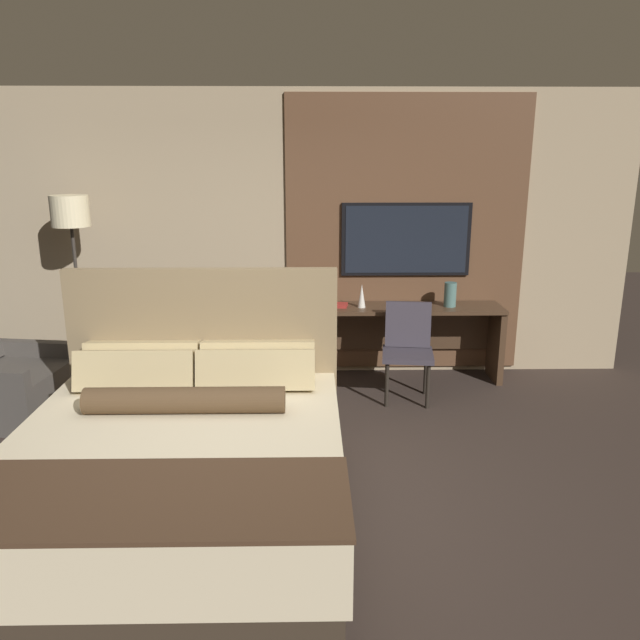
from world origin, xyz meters
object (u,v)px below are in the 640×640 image
object	(u,v)px
bed	(181,462)
armchair_by_window	(7,386)
floor_lamp	(72,228)
desk	(406,329)
desk_chair	(408,343)
book	(336,305)
tv	(406,239)
vase_tall	(450,295)
vase_short	(362,296)

from	to	relation	value
bed	armchair_by_window	distance (m)	2.41
armchair_by_window	floor_lamp	bearing A→B (deg)	-27.36
armchair_by_window	floor_lamp	size ratio (longest dim) A/B	0.54
desk	desk_chair	distance (m)	0.51
floor_lamp	book	bearing A→B (deg)	4.41
tv	vase_tall	size ratio (longest dim) A/B	5.37
armchair_by_window	desk	bearing A→B (deg)	-68.63
desk	armchair_by_window	world-z (taller)	armchair_by_window
desk	vase_tall	xyz separation A→B (m)	(0.41, -0.05, 0.36)
vase_short	book	size ratio (longest dim) A/B	0.94
tv	desk_chair	world-z (taller)	tv
desk	desk_chair	bearing A→B (deg)	-96.51
desk	book	size ratio (longest dim) A/B	7.67
book	vase_short	bearing A→B (deg)	-8.73
floor_lamp	vase_short	size ratio (longest dim) A/B	8.00
vase_tall	armchair_by_window	bearing A→B (deg)	-168.48
vase_short	floor_lamp	bearing A→B (deg)	-176.81
armchair_by_window	book	world-z (taller)	book
bed	desk	world-z (taller)	bed
bed	desk	distance (m)	3.01
armchair_by_window	vase_tall	bearing A→B (deg)	-70.64
bed	vase_short	distance (m)	2.75
vase_tall	vase_short	xyz separation A→B (m)	(-0.86, -0.02, -0.00)
desk_chair	floor_lamp	bearing A→B (deg)	-178.16
tv	book	world-z (taller)	tv
desk_chair	book	bearing A→B (deg)	150.72
desk	tv	xyz separation A→B (m)	(0.00, 0.18, 0.86)
armchair_by_window	floor_lamp	distance (m)	1.51
tv	armchair_by_window	world-z (taller)	tv
vase_tall	vase_short	size ratio (longest dim) A/B	1.03
floor_lamp	book	xyz separation A→B (m)	(2.41, 0.19, -0.78)
vase_tall	floor_lamp	bearing A→B (deg)	-177.22
vase_tall	desk	bearing A→B (deg)	173.58
desk_chair	vase_tall	world-z (taller)	vase_tall
floor_lamp	vase_tall	distance (m)	3.59
bed	desk	size ratio (longest dim) A/B	1.19
book	armchair_by_window	bearing A→B (deg)	-163.93
tv	vase_short	bearing A→B (deg)	-150.74
tv	book	distance (m)	0.95
tv	vase_short	distance (m)	0.72
tv	floor_lamp	size ratio (longest dim) A/B	0.69
desk	tv	world-z (taller)	tv
desk_chair	floor_lamp	distance (m)	3.23
bed	floor_lamp	size ratio (longest dim) A/B	1.20
tv	book	size ratio (longest dim) A/B	5.24
armchair_by_window	vase_short	size ratio (longest dim) A/B	4.30
armchair_by_window	book	size ratio (longest dim) A/B	4.07
desk	tv	distance (m)	0.88
vase_tall	vase_short	world-z (taller)	vase_tall
armchair_by_window	bed	bearing A→B (deg)	-123.39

